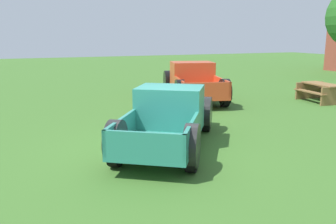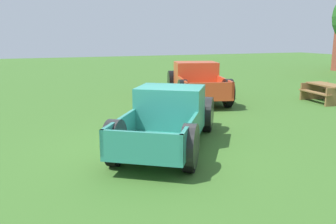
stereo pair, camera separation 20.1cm
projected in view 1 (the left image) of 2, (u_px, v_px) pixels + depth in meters
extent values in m
plane|color=#3D6B28|center=(160.00, 149.00, 8.99)|extent=(80.00, 80.00, 0.00)
cube|color=#2D8475|center=(179.00, 109.00, 10.67)|extent=(2.06, 2.06, 0.54)
cube|color=silver|center=(183.00, 104.00, 11.39)|extent=(0.80, 1.15, 0.45)
sphere|color=silver|center=(164.00, 103.00, 11.48)|extent=(0.20, 0.20, 0.20)
sphere|color=silver|center=(201.00, 104.00, 11.25)|extent=(0.20, 0.20, 0.20)
cube|color=#2D8475|center=(170.00, 108.00, 9.29)|extent=(1.98, 2.08, 1.13)
cube|color=#8C9EA8|center=(174.00, 95.00, 9.81)|extent=(0.83, 1.20, 0.50)
cube|color=#2D8475|center=(156.00, 146.00, 7.79)|extent=(2.63, 2.52, 0.10)
cube|color=#2D8475|center=(121.00, 130.00, 7.87)|extent=(1.75, 1.22, 0.54)
cube|color=#2D8475|center=(192.00, 134.00, 7.58)|extent=(1.75, 1.22, 0.54)
cube|color=#2D8475|center=(144.00, 146.00, 6.77)|extent=(0.99, 1.40, 0.54)
cylinder|color=black|center=(152.00, 117.00, 10.88)|extent=(0.74, 0.60, 0.75)
cylinder|color=#B7B7BC|center=(152.00, 116.00, 10.88)|extent=(0.38, 0.36, 0.30)
cylinder|color=black|center=(152.00, 110.00, 10.84)|extent=(0.94, 0.76, 0.94)
cylinder|color=black|center=(206.00, 119.00, 10.57)|extent=(0.74, 0.60, 0.75)
cylinder|color=#B7B7BC|center=(207.00, 119.00, 10.56)|extent=(0.38, 0.36, 0.30)
cylinder|color=black|center=(207.00, 113.00, 10.53)|extent=(0.94, 0.76, 0.94)
cylinder|color=black|center=(116.00, 150.00, 7.72)|extent=(0.74, 0.60, 0.75)
cylinder|color=#B7B7BC|center=(116.00, 150.00, 7.73)|extent=(0.38, 0.36, 0.30)
cylinder|color=black|center=(116.00, 141.00, 7.68)|extent=(0.94, 0.76, 0.94)
cylinder|color=black|center=(192.00, 155.00, 7.41)|extent=(0.74, 0.60, 0.75)
cylinder|color=#B7B7BC|center=(192.00, 155.00, 7.41)|extent=(0.38, 0.36, 0.30)
cylinder|color=black|center=(192.00, 146.00, 7.37)|extent=(0.94, 0.76, 0.94)
cube|color=silver|center=(183.00, 113.00, 11.49)|extent=(1.09, 1.54, 0.12)
cube|color=#D14723|center=(186.00, 79.00, 17.46)|extent=(1.98, 1.99, 0.59)
cube|color=silver|center=(183.00, 77.00, 18.25)|extent=(0.44, 1.43, 0.50)
sphere|color=silver|center=(170.00, 77.00, 18.14)|extent=(0.21, 0.21, 0.21)
sphere|color=silver|center=(195.00, 76.00, 18.31)|extent=(0.21, 0.21, 0.21)
cube|color=#D14723|center=(192.00, 76.00, 15.93)|extent=(1.81, 2.09, 1.23)
cube|color=#8C9EA8|center=(189.00, 68.00, 16.51)|extent=(0.44, 1.51, 0.54)
cube|color=#D14723|center=(201.00, 95.00, 14.29)|extent=(2.64, 2.32, 0.11)
cube|color=#D14723|center=(180.00, 87.00, 14.10)|extent=(2.20, 0.67, 0.59)
cube|color=#D14723|center=(222.00, 86.00, 14.33)|extent=(2.20, 0.67, 0.59)
cube|color=#D14723|center=(208.00, 90.00, 13.17)|extent=(0.55, 1.75, 0.59)
cylinder|color=black|center=(167.00, 85.00, 17.40)|extent=(0.85, 0.44, 0.81)
cylinder|color=#B7B7BC|center=(167.00, 85.00, 17.40)|extent=(0.38, 0.33, 0.33)
cylinder|color=black|center=(167.00, 81.00, 17.35)|extent=(1.07, 0.56, 1.03)
cylinder|color=black|center=(204.00, 85.00, 17.64)|extent=(0.85, 0.44, 0.81)
cylinder|color=#B7B7BC|center=(204.00, 85.00, 17.64)|extent=(0.38, 0.33, 0.33)
cylinder|color=black|center=(204.00, 81.00, 17.59)|extent=(1.07, 0.56, 1.03)
cylinder|color=black|center=(180.00, 98.00, 13.92)|extent=(0.85, 0.44, 0.81)
cylinder|color=#B7B7BC|center=(180.00, 98.00, 13.92)|extent=(0.38, 0.33, 0.33)
cylinder|color=black|center=(180.00, 93.00, 13.88)|extent=(1.07, 0.56, 1.03)
cylinder|color=black|center=(225.00, 97.00, 14.16)|extent=(0.85, 0.44, 0.81)
cylinder|color=#B7B7BC|center=(225.00, 97.00, 14.16)|extent=(0.38, 0.33, 0.33)
cylinder|color=black|center=(225.00, 92.00, 14.11)|extent=(1.07, 0.56, 1.03)
cube|color=silver|center=(183.00, 84.00, 18.37)|extent=(0.61, 1.92, 0.13)
cube|color=olive|center=(323.00, 84.00, 15.23)|extent=(1.87, 0.97, 0.06)
cube|color=olive|center=(333.00, 91.00, 15.47)|extent=(1.82, 0.45, 0.05)
cube|color=olive|center=(310.00, 92.00, 15.12)|extent=(1.82, 0.45, 0.05)
cube|color=olive|center=(335.00, 96.00, 14.57)|extent=(0.22, 1.40, 0.75)
cube|color=olive|center=(309.00, 90.00, 16.06)|extent=(0.22, 1.40, 0.75)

